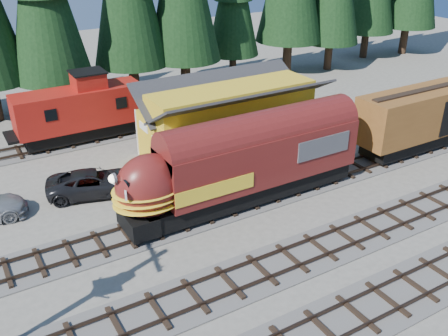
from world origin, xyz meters
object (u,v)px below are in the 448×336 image
caboose (80,110)px  pickup_truck_a (94,183)px  locomotive (237,167)px  depot (233,113)px  boxcar (434,113)px

caboose → pickup_truck_a: bearing=-102.3°
locomotive → depot: bearing=60.4°
locomotive → pickup_truck_a: locomotive is taller
caboose → pickup_truck_a: 8.87m
depot → locomotive: size_ratio=0.84×
pickup_truck_a → boxcar: bearing=-86.8°
caboose → depot: bearing=-41.0°
depot → boxcar: bearing=-26.3°
locomotive → boxcar: size_ratio=1.14×
boxcar → pickup_truck_a: (-23.63, 5.48, -1.76)m
locomotive → boxcar: (16.83, 0.00, 0.10)m
locomotive → boxcar: bearing=0.0°
depot → locomotive: bearing=-119.6°
pickup_truck_a → locomotive: bearing=-112.6°
locomotive → pickup_truck_a: bearing=141.1°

